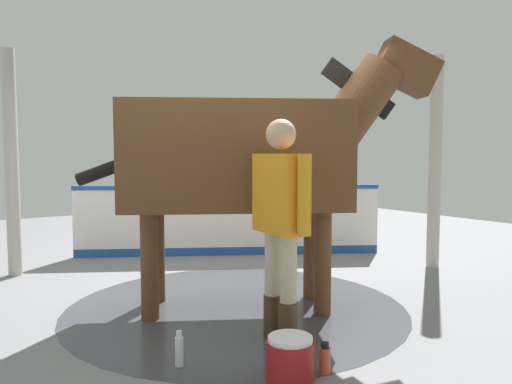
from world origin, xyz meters
TOP-DOWN VIEW (x-y plane):
  - ground_plane at (0.00, 0.00)m, footprint 16.00×16.00m
  - wet_patch at (-0.32, -0.11)m, footprint 3.26×3.26m
  - barrier_wall at (1.85, -1.36)m, footprint 2.28×3.88m
  - roof_post_near at (-0.32, -3.15)m, footprint 0.16×0.16m
  - roof_post_far at (2.31, 1.42)m, footprint 0.16×0.16m
  - horse at (-0.38, -0.22)m, footprint 2.04×3.08m
  - handler at (-1.25, 0.06)m, footprint 0.69×0.26m
  - wash_bucket at (-1.83, 0.43)m, footprint 0.32×0.32m
  - bottle_shampoo at (-1.22, 0.93)m, footprint 0.06×0.06m
  - bottle_spray at (-1.88, 0.17)m, footprint 0.08×0.08m

SIDE VIEW (x-z plane):
  - ground_plane at x=0.00m, z-range -0.02..0.00m
  - wet_patch at x=-0.32m, z-range 0.00..0.00m
  - bottle_spray at x=-1.88m, z-range -0.01..0.21m
  - bottle_shampoo at x=-1.22m, z-range -0.01..0.24m
  - wash_bucket at x=-1.83m, z-range 0.00..0.29m
  - barrier_wall at x=1.85m, z-range -0.04..0.99m
  - handler at x=-1.25m, z-range 0.14..1.89m
  - roof_post_near at x=-0.32m, z-range 0.00..2.73m
  - roof_post_far at x=2.31m, z-range 0.00..2.73m
  - horse at x=-0.38m, z-range 0.19..2.77m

